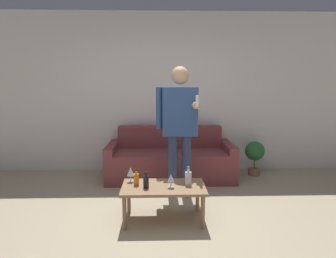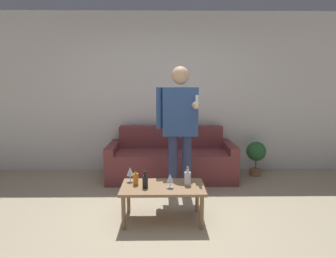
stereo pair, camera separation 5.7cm
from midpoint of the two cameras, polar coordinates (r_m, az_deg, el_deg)
ground_plane at (r=3.23m, az=-0.11°, el=-19.27°), size 16.00×16.00×0.00m
wall_back at (r=5.18m, az=-0.42°, el=6.85°), size 8.00×0.06×2.70m
couch at (r=4.85m, az=0.95°, el=-5.86°), size 1.99×0.84×0.81m
coffee_table at (r=3.38m, az=-0.52°, el=-11.53°), size 0.92×0.54×0.39m
bottle_orange at (r=3.39m, az=-5.68°, el=-9.39°), size 0.06×0.06×0.18m
bottle_green at (r=3.29m, az=-3.87°, el=-9.91°), size 0.06×0.06×0.19m
bottle_dark at (r=3.37m, az=4.23°, el=-9.31°), size 0.07×0.07×0.21m
wine_glass_near at (r=3.27m, az=0.90°, el=-9.40°), size 0.07×0.07×0.15m
wine_glass_far at (r=3.49m, az=-6.76°, el=-8.10°), size 0.08×0.08×0.17m
person_standing_front at (r=3.91m, az=2.64°, el=1.35°), size 0.54×0.45×1.73m
potted_plant at (r=5.17m, az=16.73°, el=-4.48°), size 0.32×0.32×0.57m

